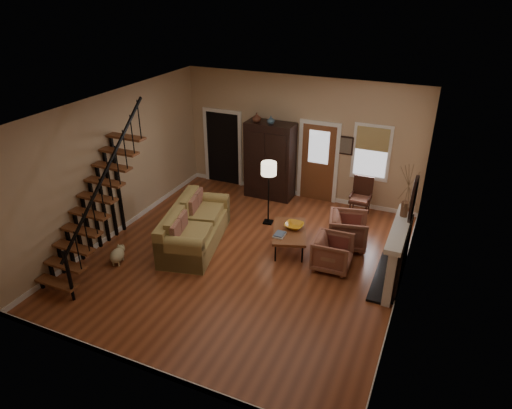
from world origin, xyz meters
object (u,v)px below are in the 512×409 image
at_px(armchair_left, 333,253).
at_px(armchair_right, 348,231).
at_px(sofa, 195,226).
at_px(side_chair, 360,198).
at_px(armoire, 270,160).
at_px(floor_lamp, 268,194).
at_px(coffee_table, 289,239).

height_order(armchair_left, armchair_right, armchair_right).
distance_m(sofa, side_chair, 4.22).
relative_size(armoire, side_chair, 2.06).
bearing_deg(floor_lamp, armoire, 111.04).
distance_m(armoire, armchair_right, 3.21).
bearing_deg(armchair_right, sofa, 99.39).
bearing_deg(armchair_left, armchair_right, -7.74).
relative_size(armchair_left, floor_lamp, 0.49).
bearing_deg(sofa, side_chair, 28.76).
xyz_separation_m(armchair_right, floor_lamp, (-2.05, 0.27, 0.41)).
distance_m(armchair_left, armchair_right, 0.98).
height_order(armoire, side_chair, armoire).
xyz_separation_m(armoire, sofa, (-0.58, -3.03, -0.60)).
bearing_deg(floor_lamp, coffee_table, -45.86).
bearing_deg(armoire, armchair_left, -46.99).
xyz_separation_m(coffee_table, armchair_left, (1.08, -0.33, 0.12)).
distance_m(armoire, armchair_left, 3.77).
height_order(sofa, armchair_left, sofa).
relative_size(armoire, armchair_right, 2.44).
bearing_deg(sofa, armoire, 65.77).
height_order(armchair_right, floor_lamp, floor_lamp).
distance_m(armchair_left, side_chair, 2.52).
distance_m(sofa, coffee_table, 2.15).
bearing_deg(side_chair, floor_lamp, -147.42).
bearing_deg(armchair_left, armoire, 40.39).
height_order(sofa, side_chair, side_chair).
bearing_deg(armchair_left, floor_lamp, 55.05).
height_order(coffee_table, side_chair, side_chair).
xyz_separation_m(sofa, armchair_left, (3.11, 0.32, -0.09)).
xyz_separation_m(armchair_right, side_chair, (-0.07, 1.53, 0.12)).
bearing_deg(coffee_table, side_chair, 63.30).
bearing_deg(side_chair, armchair_left, -90.47).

